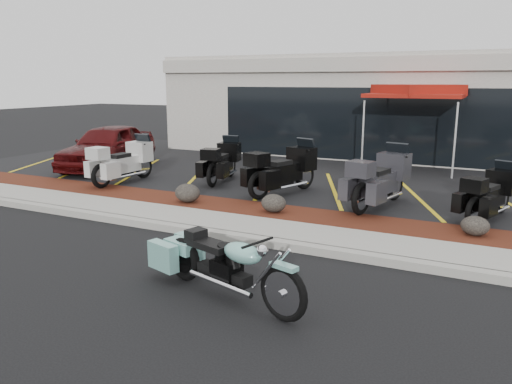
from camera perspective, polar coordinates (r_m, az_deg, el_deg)
The scene contains 18 objects.
ground at distance 8.76m, azimuth -2.32°, elevation -7.70°, with size 90.00×90.00×0.00m, color black.
curb at distance 9.49m, azimuth 0.26°, elevation -5.58°, with size 24.00×0.25×0.15m, color gray.
sidewalk at distance 10.10m, azimuth 2.00°, elevation -4.46°, with size 24.00×1.20×0.15m, color gray.
mulch_bed at distance 11.16m, azimuth 4.52°, elevation -2.80°, with size 24.00×1.20×0.16m, color #371C0C.
upper_lot at distance 16.18m, azimuth 11.59°, elevation 1.81°, with size 26.00×9.60×0.15m, color black.
dealership_building at distance 22.06m, azimuth 16.01°, elevation 9.46°, with size 18.00×8.16×4.00m.
boulder_left at distance 12.17m, azimuth -7.84°, elevation -0.10°, with size 0.63×0.53×0.45m, color black.
boulder_mid at distance 11.15m, azimuth 2.02°, elevation -1.28°, with size 0.57×0.48×0.40m, color black.
boulder_right at distance 10.36m, azimuth 23.76°, elevation -3.55°, with size 0.53×0.44×0.37m, color black.
hero_cruiser at distance 6.45m, azimuth 3.17°, elevation -10.57°, with size 2.85×0.72×1.00m, color #75B7AD, non-canonical shape.
touring_white at distance 15.39m, azimuth -12.79°, elevation 4.02°, with size 2.31×0.88×1.34m, color silver, non-canonical shape.
touring_black_front at distance 15.25m, azimuth -2.91°, elevation 4.12°, with size 2.20×0.84×1.28m, color black, non-canonical shape.
touring_black_mid at distance 13.51m, azimuth 5.60°, elevation 3.23°, with size 2.40×0.92×1.40m, color black, non-canonical shape.
touring_grey at distance 12.65m, azimuth 15.70°, elevation 2.25°, with size 2.46×0.94×1.43m, color #2F2F34, non-canonical shape.
touring_black_rear at distance 12.27m, azimuth 26.43°, elevation 0.51°, with size 2.05×0.78×1.19m, color black, non-canonical shape.
parked_car at distance 17.47m, azimuth -16.57°, elevation 5.03°, with size 1.74×4.33×1.48m, color #41090A.
traffic_cone at distance 15.60m, azimuth 11.61°, elevation 2.46°, with size 0.31×0.31×0.41m, color orange.
popup_canopy at distance 17.48m, azimuth 17.94°, elevation 10.78°, with size 3.92×3.92×2.76m.
Camera 1 is at (3.92, -7.22, 3.04)m, focal length 35.00 mm.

